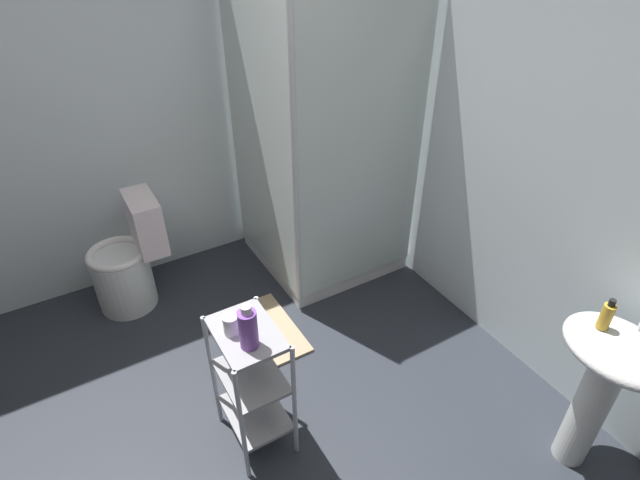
% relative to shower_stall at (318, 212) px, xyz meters
% --- Properties ---
extents(ground_plane, '(4.20, 4.20, 0.02)m').
position_rel_shower_stall_xyz_m(ground_plane, '(1.19, -1.23, -0.47)').
color(ground_plane, '#292E36').
extents(wall_back, '(4.20, 0.14, 2.50)m').
position_rel_shower_stall_xyz_m(wall_back, '(1.21, 0.62, 0.79)').
color(wall_back, silver).
rests_on(wall_back, ground_plane).
extents(wall_left, '(0.10, 4.20, 2.50)m').
position_rel_shower_stall_xyz_m(wall_left, '(-0.66, -1.23, 0.79)').
color(wall_left, silver).
rests_on(wall_left, ground_plane).
extents(shower_stall, '(0.92, 0.92, 2.00)m').
position_rel_shower_stall_xyz_m(shower_stall, '(0.00, 0.00, 0.00)').
color(shower_stall, white).
rests_on(shower_stall, ground_plane).
extents(pedestal_sink, '(0.46, 0.37, 0.81)m').
position_rel_shower_stall_xyz_m(pedestal_sink, '(1.96, 0.29, 0.12)').
color(pedestal_sink, white).
rests_on(pedestal_sink, ground_plane).
extents(toilet, '(0.37, 0.49, 0.76)m').
position_rel_shower_stall_xyz_m(toilet, '(-0.29, -1.26, -0.15)').
color(toilet, white).
rests_on(toilet, ground_plane).
extents(storage_cart, '(0.38, 0.28, 0.74)m').
position_rel_shower_stall_xyz_m(storage_cart, '(1.08, -0.99, -0.03)').
color(storage_cart, silver).
rests_on(storage_cart, ground_plane).
extents(hand_soap_bottle, '(0.05, 0.05, 0.15)m').
position_rel_shower_stall_xyz_m(hand_soap_bottle, '(1.87, 0.27, 0.41)').
color(hand_soap_bottle, gold).
rests_on(hand_soap_bottle, pedestal_sink).
extents(conditioner_bottle_purple, '(0.08, 0.08, 0.22)m').
position_rel_shower_stall_xyz_m(conditioner_bottle_purple, '(1.16, -1.01, 0.37)').
color(conditioner_bottle_purple, purple).
rests_on(conditioner_bottle_purple, storage_cart).
extents(rinse_cup, '(0.07, 0.07, 0.09)m').
position_rel_shower_stall_xyz_m(rinse_cup, '(1.05, -1.04, 0.32)').
color(rinse_cup, silver).
rests_on(rinse_cup, storage_cart).
extents(bath_mat, '(0.60, 0.40, 0.02)m').
position_rel_shower_stall_xyz_m(bath_mat, '(0.43, -0.66, -0.45)').
color(bath_mat, tan).
rests_on(bath_mat, ground_plane).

